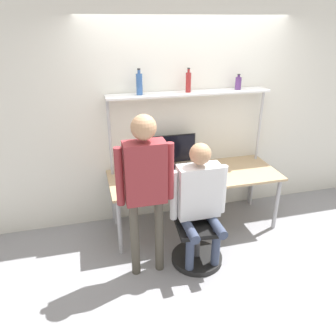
# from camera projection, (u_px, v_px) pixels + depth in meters

# --- Properties ---
(ground_plane) EXTENTS (12.00, 12.00, 0.00)m
(ground_plane) POSITION_uv_depth(u_px,v_px,m) (204.00, 243.00, 3.93)
(ground_plane) COLOR gray
(wall_back) EXTENTS (8.00, 0.06, 2.70)m
(wall_back) POSITION_uv_depth(u_px,v_px,m) (185.00, 115.00, 4.11)
(wall_back) COLOR silver
(wall_back) RESTS_ON ground_plane
(desk) EXTENTS (2.08, 0.79, 0.72)m
(desk) POSITION_uv_depth(u_px,v_px,m) (194.00, 179.00, 4.02)
(desk) COLOR tan
(desk) RESTS_ON ground_plane
(shelf_unit) EXTENTS (1.97, 0.24, 1.67)m
(shelf_unit) POSITION_uv_depth(u_px,v_px,m) (189.00, 111.00, 3.93)
(shelf_unit) COLOR white
(shelf_unit) RESTS_ON ground_plane
(monitor) EXTENTS (0.64, 0.21, 0.44)m
(monitor) POSITION_uv_depth(u_px,v_px,m) (170.00, 151.00, 4.05)
(monitor) COLOR black
(monitor) RESTS_ON desk
(laptop) EXTENTS (0.34, 0.22, 0.22)m
(laptop) POSITION_uv_depth(u_px,v_px,m) (185.00, 178.00, 3.78)
(laptop) COLOR #333338
(laptop) RESTS_ON desk
(cell_phone) EXTENTS (0.07, 0.15, 0.01)m
(cell_phone) POSITION_uv_depth(u_px,v_px,m) (208.00, 181.00, 3.82)
(cell_phone) COLOR silver
(cell_phone) RESTS_ON desk
(office_chair) EXTENTS (0.56, 0.56, 0.94)m
(office_chair) POSITION_uv_depth(u_px,v_px,m) (197.00, 236.00, 3.57)
(office_chair) COLOR black
(office_chair) RESTS_ON ground_plane
(person_seated) EXTENTS (0.60, 0.47, 1.37)m
(person_seated) POSITION_uv_depth(u_px,v_px,m) (200.00, 196.00, 3.31)
(person_seated) COLOR #38425B
(person_seated) RESTS_ON ground_plane
(person_standing) EXTENTS (0.56, 0.23, 1.71)m
(person_standing) POSITION_uv_depth(u_px,v_px,m) (145.00, 178.00, 3.06)
(person_standing) COLOR #4C473D
(person_standing) RESTS_ON ground_plane
(bottle_blue) EXTENTS (0.07, 0.07, 0.29)m
(bottle_blue) POSITION_uv_depth(u_px,v_px,m) (139.00, 84.00, 3.65)
(bottle_blue) COLOR #335999
(bottle_blue) RESTS_ON shelf_unit
(bottle_purple) EXTENTS (0.07, 0.07, 0.18)m
(bottle_purple) POSITION_uv_depth(u_px,v_px,m) (238.00, 83.00, 3.95)
(bottle_purple) COLOR #593372
(bottle_purple) RESTS_ON shelf_unit
(bottle_red) EXTENTS (0.06, 0.06, 0.28)m
(bottle_red) POSITION_uv_depth(u_px,v_px,m) (188.00, 82.00, 3.78)
(bottle_red) COLOR maroon
(bottle_red) RESTS_ON shelf_unit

